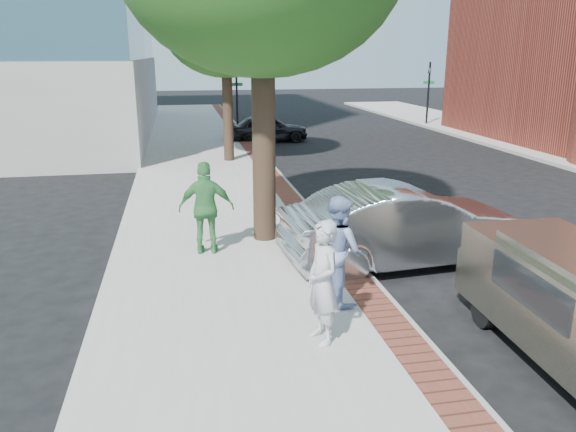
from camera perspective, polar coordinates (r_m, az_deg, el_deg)
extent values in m
plane|color=black|center=(11.46, 2.08, -5.67)|extent=(120.00, 120.00, 0.00)
cube|color=#9E9991|center=(18.85, -7.90, 3.18)|extent=(5.00, 60.00, 0.15)
cube|color=brown|center=(19.07, -1.28, 3.72)|extent=(0.60, 60.00, 0.01)
cube|color=gray|center=(19.14, -0.25, 3.53)|extent=(0.10, 60.00, 0.15)
cylinder|color=black|center=(32.61, -5.22, 11.94)|extent=(0.12, 0.12, 3.80)
imported|color=black|center=(32.55, -5.27, 13.87)|extent=(0.18, 0.15, 0.90)
cube|color=#1E7238|center=(32.57, -5.25, 13.17)|extent=(0.70, 0.03, 0.18)
cylinder|color=black|center=(35.71, 14.05, 11.90)|extent=(0.12, 0.12, 3.80)
imported|color=black|center=(35.66, 14.17, 13.66)|extent=(0.18, 0.15, 0.90)
cube|color=#1E7238|center=(35.67, 14.13, 13.02)|extent=(0.70, 0.03, 0.18)
cylinder|color=black|center=(12.54, -2.48, 7.39)|extent=(0.52, 0.52, 4.40)
cylinder|color=black|center=(22.54, -6.13, 10.51)|extent=(0.40, 0.40, 3.85)
ellipsoid|color=#244F16|center=(22.46, -6.39, 18.77)|extent=(4.80, 4.80, 3.94)
cylinder|color=gray|center=(10.84, 6.08, -2.97)|extent=(0.07, 0.07, 1.15)
cube|color=#2D3030|center=(10.55, 6.34, 0.45)|extent=(0.12, 0.14, 0.24)
cube|color=#2D3030|center=(10.71, 6.05, 0.70)|extent=(0.12, 0.14, 0.24)
sphere|color=#3F8C4C|center=(10.51, 6.36, 1.23)|extent=(0.11, 0.11, 0.11)
sphere|color=#3F8C4C|center=(10.67, 6.08, 1.48)|extent=(0.11, 0.11, 0.11)
imported|color=#AEAFB3|center=(8.17, 3.54, -6.75)|extent=(0.58, 0.76, 1.86)
imported|color=#7E94C2|center=(9.52, 5.21, -3.39)|extent=(0.94, 1.08, 1.87)
imported|color=#3E8A46|center=(11.92, -8.30, 0.81)|extent=(1.20, 0.60, 1.98)
imported|color=#A8ABAF|center=(11.84, 11.79, -0.97)|extent=(5.24, 2.24, 1.68)
imported|color=black|center=(28.46, -2.05, 8.91)|extent=(4.00, 1.68, 1.35)
cube|color=gray|center=(10.32, 22.01, -5.46)|extent=(1.74, 0.90, 0.74)
cylinder|color=black|center=(9.69, 19.39, -8.95)|extent=(0.23, 0.60, 0.59)
cylinder|color=black|center=(10.47, 26.81, -7.93)|extent=(0.23, 0.60, 0.59)
cube|color=black|center=(8.30, 23.17, -6.83)|extent=(0.09, 1.85, 0.51)
cube|color=black|center=(10.55, 21.06, -3.12)|extent=(1.48, 0.07, 0.37)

